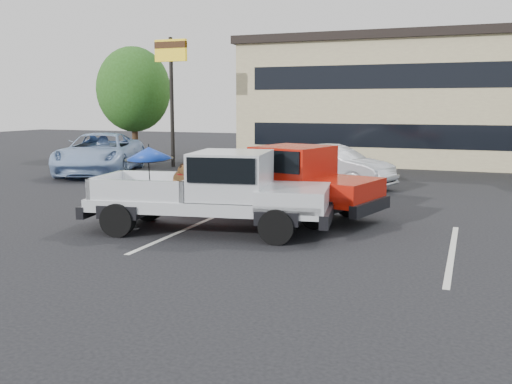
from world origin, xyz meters
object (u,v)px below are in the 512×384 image
at_px(tree_left, 134,90).
at_px(silver_pickup, 221,187).
at_px(red_pickup, 288,178).
at_px(silver_sedan, 331,166).
at_px(blue_suv, 100,153).
at_px(motel_sign, 171,67).

height_order(tree_left, silver_pickup, tree_left).
bearing_deg(red_pickup, silver_pickup, -95.20).
bearing_deg(silver_sedan, red_pickup, -159.91).
bearing_deg(silver_sedan, blue_suv, 105.56).
height_order(tree_left, red_pickup, tree_left).
height_order(tree_left, blue_suv, tree_left).
xyz_separation_m(motel_sign, red_pickup, (8.76, -9.59, -3.63)).
xyz_separation_m(silver_pickup, red_pickup, (0.84, 2.36, -0.03)).
height_order(silver_pickup, red_pickup, silver_pickup).
relative_size(motel_sign, silver_sedan, 1.32).
height_order(motel_sign, blue_suv, motel_sign).
bearing_deg(silver_sedan, motel_sign, 83.90).
bearing_deg(red_pickup, silver_sedan, 106.42).
xyz_separation_m(red_pickup, blue_suv, (-10.41, 6.20, -0.16)).
relative_size(tree_left, silver_sedan, 1.32).
bearing_deg(blue_suv, tree_left, 88.60).
relative_size(red_pickup, blue_suv, 0.97).
bearing_deg(silver_pickup, silver_sedan, 76.10).
distance_m(motel_sign, silver_pickup, 14.79).
bearing_deg(blue_suv, silver_sedan, -24.16).
height_order(red_pickup, silver_sedan, red_pickup).
height_order(motel_sign, silver_pickup, motel_sign).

